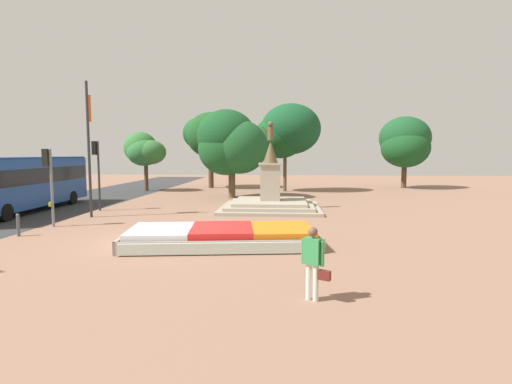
{
  "coord_description": "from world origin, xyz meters",
  "views": [
    {
      "loc": [
        4.83,
        -14.93,
        3.38
      ],
      "look_at": [
        3.48,
        4.19,
        1.53
      ],
      "focal_mm": 28.0,
      "sensor_mm": 36.0,
      "label": 1
    }
  ],
  "objects_px": {
    "flower_planter": "(222,237)",
    "kerb_bollard_mid_b": "(18,224)",
    "traffic_light_far_corner": "(97,163)",
    "statue_monument": "(270,198)",
    "city_bus": "(21,181)",
    "pedestrian_with_handbag": "(313,259)",
    "banner_pole": "(89,147)",
    "traffic_light_mid_block": "(49,173)"
  },
  "relations": [
    {
      "from": "flower_planter",
      "to": "traffic_light_far_corner",
      "type": "relative_size",
      "value": 1.81
    },
    {
      "from": "statue_monument",
      "to": "city_bus",
      "type": "bearing_deg",
      "value": -170.91
    },
    {
      "from": "traffic_light_mid_block",
      "to": "city_bus",
      "type": "bearing_deg",
      "value": 135.33
    },
    {
      "from": "statue_monument",
      "to": "pedestrian_with_handbag",
      "type": "xyz_separation_m",
      "value": [
        1.5,
        -15.04,
        0.27
      ]
    },
    {
      "from": "banner_pole",
      "to": "kerb_bollard_mid_b",
      "type": "height_order",
      "value": "banner_pole"
    },
    {
      "from": "statue_monument",
      "to": "traffic_light_far_corner",
      "type": "distance_m",
      "value": 10.49
    },
    {
      "from": "pedestrian_with_handbag",
      "to": "statue_monument",
      "type": "bearing_deg",
      "value": 95.69
    },
    {
      "from": "city_bus",
      "to": "statue_monument",
      "type": "bearing_deg",
      "value": 9.09
    },
    {
      "from": "statue_monument",
      "to": "traffic_light_mid_block",
      "type": "height_order",
      "value": "statue_monument"
    },
    {
      "from": "banner_pole",
      "to": "kerb_bollard_mid_b",
      "type": "relative_size",
      "value": 7.56
    },
    {
      "from": "city_bus",
      "to": "pedestrian_with_handbag",
      "type": "bearing_deg",
      "value": -39.08
    },
    {
      "from": "statue_monument",
      "to": "traffic_light_far_corner",
      "type": "bearing_deg",
      "value": -173.04
    },
    {
      "from": "flower_planter",
      "to": "banner_pole",
      "type": "height_order",
      "value": "banner_pole"
    },
    {
      "from": "traffic_light_far_corner",
      "to": "banner_pole",
      "type": "bearing_deg",
      "value": -72.34
    },
    {
      "from": "banner_pole",
      "to": "statue_monument",
      "type": "bearing_deg",
      "value": 21.21
    },
    {
      "from": "statue_monument",
      "to": "banner_pole",
      "type": "relative_size",
      "value": 0.83
    },
    {
      "from": "traffic_light_far_corner",
      "to": "kerb_bollard_mid_b",
      "type": "relative_size",
      "value": 4.35
    },
    {
      "from": "flower_planter",
      "to": "statue_monument",
      "type": "xyz_separation_m",
      "value": [
        1.47,
        9.62,
        0.39
      ]
    },
    {
      "from": "traffic_light_far_corner",
      "to": "kerb_bollard_mid_b",
      "type": "distance_m",
      "value": 7.78
    },
    {
      "from": "pedestrian_with_handbag",
      "to": "city_bus",
      "type": "bearing_deg",
      "value": 140.92
    },
    {
      "from": "flower_planter",
      "to": "traffic_light_far_corner",
      "type": "height_order",
      "value": "traffic_light_far_corner"
    },
    {
      "from": "traffic_light_mid_block",
      "to": "city_bus",
      "type": "height_order",
      "value": "traffic_light_mid_block"
    },
    {
      "from": "traffic_light_far_corner",
      "to": "banner_pole",
      "type": "distance_m",
      "value": 2.68
    },
    {
      "from": "traffic_light_far_corner",
      "to": "pedestrian_with_handbag",
      "type": "bearing_deg",
      "value": -49.72
    },
    {
      "from": "pedestrian_with_handbag",
      "to": "kerb_bollard_mid_b",
      "type": "distance_m",
      "value": 13.19
    },
    {
      "from": "pedestrian_with_handbag",
      "to": "traffic_light_far_corner",
      "type": "bearing_deg",
      "value": 130.28
    },
    {
      "from": "kerb_bollard_mid_b",
      "to": "pedestrian_with_handbag",
      "type": "bearing_deg",
      "value": -28.96
    },
    {
      "from": "flower_planter",
      "to": "kerb_bollard_mid_b",
      "type": "bearing_deg",
      "value": 173.6
    },
    {
      "from": "city_bus",
      "to": "banner_pole",
      "type": "bearing_deg",
      "value": -16.06
    },
    {
      "from": "traffic_light_mid_block",
      "to": "kerb_bollard_mid_b",
      "type": "height_order",
      "value": "traffic_light_mid_block"
    },
    {
      "from": "flower_planter",
      "to": "pedestrian_with_handbag",
      "type": "height_order",
      "value": "pedestrian_with_handbag"
    },
    {
      "from": "banner_pole",
      "to": "city_bus",
      "type": "bearing_deg",
      "value": 163.94
    },
    {
      "from": "statue_monument",
      "to": "traffic_light_far_corner",
      "type": "height_order",
      "value": "statue_monument"
    },
    {
      "from": "pedestrian_with_handbag",
      "to": "kerb_bollard_mid_b",
      "type": "height_order",
      "value": "pedestrian_with_handbag"
    },
    {
      "from": "flower_planter",
      "to": "statue_monument",
      "type": "bearing_deg",
      "value": 81.31
    },
    {
      "from": "pedestrian_with_handbag",
      "to": "kerb_bollard_mid_b",
      "type": "xyz_separation_m",
      "value": [
        -11.54,
        6.38,
        -0.48
      ]
    },
    {
      "from": "flower_planter",
      "to": "kerb_bollard_mid_b",
      "type": "height_order",
      "value": "kerb_bollard_mid_b"
    },
    {
      "from": "statue_monument",
      "to": "banner_pole",
      "type": "xyz_separation_m",
      "value": [
        -9.42,
        -3.66,
        3.02
      ]
    },
    {
      "from": "traffic_light_mid_block",
      "to": "city_bus",
      "type": "distance_m",
      "value": 6.04
    },
    {
      "from": "city_bus",
      "to": "pedestrian_with_handbag",
      "type": "distance_m",
      "value": 20.27
    },
    {
      "from": "statue_monument",
      "to": "traffic_light_mid_block",
      "type": "bearing_deg",
      "value": -146.86
    },
    {
      "from": "city_bus",
      "to": "pedestrian_with_handbag",
      "type": "height_order",
      "value": "city_bus"
    }
  ]
}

